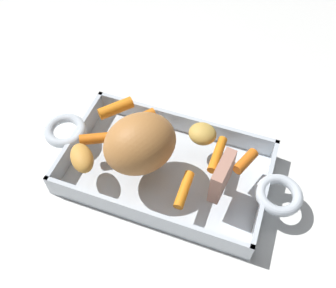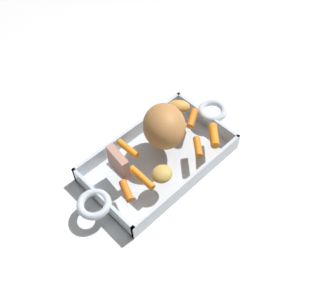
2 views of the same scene
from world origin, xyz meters
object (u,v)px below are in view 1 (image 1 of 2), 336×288
object	(u,v)px
roast_slice_thin	(222,176)
baby_carrot_northwest	(246,161)
roasting_dish	(166,169)
potato_corner	(202,134)
pork_roast	(140,144)
baby_carrot_center_left	(217,154)
baby_carrot_southwest	(95,139)
baby_carrot_center_right	(141,118)
baby_carrot_northeast	(184,190)
potato_golden_large	(82,158)
baby_carrot_southeast	(116,108)

from	to	relation	value
roast_slice_thin	baby_carrot_northwest	bearing A→B (deg)	63.33
roasting_dish	baby_carrot_northwest	xyz separation A→B (m)	(0.13, 0.03, 0.04)
potato_corner	pork_roast	bearing A→B (deg)	-137.09
baby_carrot_northwest	baby_carrot_center_left	bearing A→B (deg)	-177.78
roast_slice_thin	baby_carrot_southwest	xyz separation A→B (m)	(-0.23, 0.01, -0.02)
baby_carrot_southwest	potato_corner	world-z (taller)	potato_corner
potato_corner	baby_carrot_center_right	bearing A→B (deg)	179.00
baby_carrot_center_right	roasting_dish	bearing A→B (deg)	-41.14
baby_carrot_southwest	baby_carrot_northwest	bearing A→B (deg)	9.41
baby_carrot_northeast	pork_roast	bearing A→B (deg)	158.35
baby_carrot_northwest	baby_carrot_northeast	bearing A→B (deg)	-132.82
baby_carrot_southwest	baby_carrot_northeast	size ratio (longest dim) A/B	0.85
roast_slice_thin	baby_carrot_center_left	bearing A→B (deg)	109.81
pork_roast	baby_carrot_northeast	bearing A→B (deg)	-21.65
baby_carrot_center_right	potato_golden_large	xyz separation A→B (m)	(-0.06, -0.12, 0.01)
pork_roast	baby_carrot_southwest	world-z (taller)	pork_roast
baby_carrot_southeast	potato_corner	distance (m)	0.17
roast_slice_thin	potato_corner	size ratio (longest dim) A/B	1.32
baby_carrot_center_right	pork_roast	bearing A→B (deg)	-67.11
roasting_dish	baby_carrot_northeast	distance (m)	0.08
baby_carrot_southwest	baby_carrot_southeast	xyz separation A→B (m)	(0.00, 0.07, 0.00)
roasting_dish	roast_slice_thin	world-z (taller)	roast_slice_thin
pork_roast	baby_carrot_center_right	distance (m)	0.09
pork_roast	baby_carrot_northwest	xyz separation A→B (m)	(0.17, 0.05, -0.04)
baby_carrot_southeast	baby_carrot_center_left	xyz separation A→B (m)	(0.20, -0.03, -0.00)
pork_roast	roast_slice_thin	world-z (taller)	pork_roast
roasting_dish	roast_slice_thin	xyz separation A→B (m)	(0.10, -0.02, 0.07)
roasting_dish	baby_carrot_center_left	xyz separation A→B (m)	(0.08, 0.03, 0.04)
roasting_dish	baby_carrot_northwest	distance (m)	0.14
baby_carrot_northwest	baby_carrot_center_left	distance (m)	0.05
roast_slice_thin	potato_golden_large	distance (m)	0.23
baby_carrot_center_left	potato_golden_large	xyz separation A→B (m)	(-0.21, -0.09, 0.01)
roasting_dish	baby_carrot_northwest	bearing A→B (deg)	14.43
roasting_dish	baby_carrot_center_left	distance (m)	0.10
roasting_dish	baby_carrot_southwest	xyz separation A→B (m)	(-0.13, -0.01, 0.04)
pork_roast	roasting_dish	bearing A→B (deg)	25.63
baby_carrot_center_right	potato_golden_large	world-z (taller)	potato_golden_large
roast_slice_thin	baby_carrot_northwest	distance (m)	0.07
potato_corner	potato_golden_large	world-z (taller)	same
baby_carrot_northeast	roasting_dish	bearing A→B (deg)	133.73
roast_slice_thin	baby_carrot_northeast	bearing A→B (deg)	-150.11
baby_carrot_southwest	baby_carrot_northeast	bearing A→B (deg)	-13.69
baby_carrot_northwest	potato_golden_large	world-z (taller)	potato_golden_large
roasting_dish	baby_carrot_southwest	size ratio (longest dim) A/B	8.65
pork_roast	roast_slice_thin	xyz separation A→B (m)	(0.14, -0.01, -0.01)
baby_carrot_northwest	baby_carrot_northeast	xyz separation A→B (m)	(-0.08, -0.09, -0.00)
baby_carrot_center_left	baby_carrot_northwest	bearing A→B (deg)	2.22
baby_carrot_southwest	potato_golden_large	size ratio (longest dim) A/B	0.92
baby_carrot_center_right	baby_carrot_center_left	distance (m)	0.15
roast_slice_thin	baby_carrot_center_right	bearing A→B (deg)	153.78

